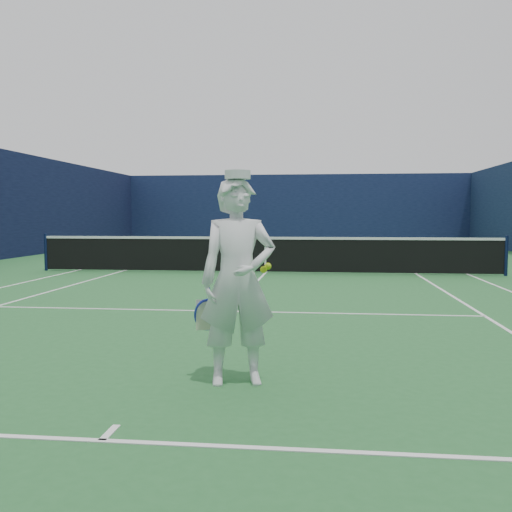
# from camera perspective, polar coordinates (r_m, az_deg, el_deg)

# --- Properties ---
(ground) EXTENTS (80.00, 80.00, 0.00)m
(ground) POSITION_cam_1_polar(r_m,az_deg,el_deg) (15.81, 0.95, -1.71)
(ground) COLOR #25632F
(ground) RESTS_ON ground
(court_markings) EXTENTS (11.03, 23.83, 0.01)m
(court_markings) POSITION_cam_1_polar(r_m,az_deg,el_deg) (15.81, 0.95, -1.70)
(court_markings) COLOR white
(court_markings) RESTS_ON ground
(windscreen_fence) EXTENTS (20.12, 36.12, 4.00)m
(windscreen_fence) POSITION_cam_1_polar(r_m,az_deg,el_deg) (15.74, 0.95, 5.55)
(windscreen_fence) COLOR #10193C
(windscreen_fence) RESTS_ON ground
(tennis_net) EXTENTS (12.88, 0.09, 1.07)m
(tennis_net) POSITION_cam_1_polar(r_m,az_deg,el_deg) (15.77, 0.95, 0.30)
(tennis_net) COLOR #141E4C
(tennis_net) RESTS_ON ground
(tennis_player) EXTENTS (0.88, 0.63, 2.01)m
(tennis_player) POSITION_cam_1_polar(r_m,az_deg,el_deg) (5.37, -1.83, -2.47)
(tennis_player) COLOR white
(tennis_player) RESTS_ON ground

